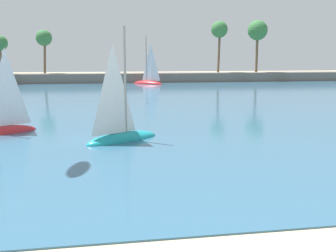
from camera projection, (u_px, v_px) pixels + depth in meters
sea at (113, 88)px, 63.68m from camera, size 220.00×108.52×0.06m
palm_headland at (108, 70)px, 77.16m from camera, size 97.67×6.00×12.24m
sailboat_mid_bay at (121, 130)px, 23.52m from camera, size 4.92×3.87×7.10m
sailboat_toward_headland at (2, 124)px, 25.79m from camera, size 4.70×3.75×6.81m
sailboat_far_left at (148, 79)px, 72.54m from camera, size 5.84×5.62×9.05m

